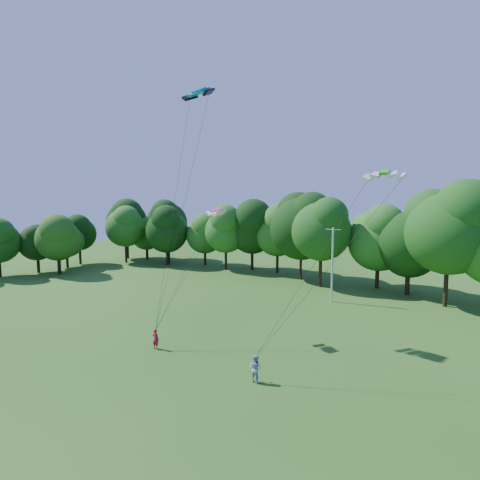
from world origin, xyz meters
The scene contains 10 objects.
ground centered at (0.00, 0.00, 0.00)m, with size 160.00×160.00×0.00m, color #214F15.
utility_pole centered at (0.90, 27.43, 4.32)m, with size 1.69×0.21×8.42m.
kite_flyer_left centered at (-4.51, 6.52, 0.78)m, with size 0.57×0.38×1.57m, color #AA152D.
kite_flyer_right centered at (4.61, 6.75, 0.86)m, with size 0.84×0.65×1.72m, color #8FABC7.
kite_teal centered at (-5.46, 12.75, 20.82)m, with size 3.09×1.53×0.76m.
kite_green centered at (10.41, 12.44, 13.10)m, with size 2.62×1.35×0.44m.
kite_pink centered at (-3.00, 11.98, 10.56)m, with size 2.09×1.55×0.33m.
tree_back_west centered at (-33.61, 34.66, 7.26)m, with size 7.99×7.99×11.62m.
tree_back_center centered at (6.97, 36.03, 7.43)m, with size 8.18×8.18×11.90m.
tree_flank_west centered at (-39.74, 17.49, 6.55)m, with size 7.22×7.22×10.50m.
Camera 1 is at (17.24, -11.89, 11.26)m, focal length 28.00 mm.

